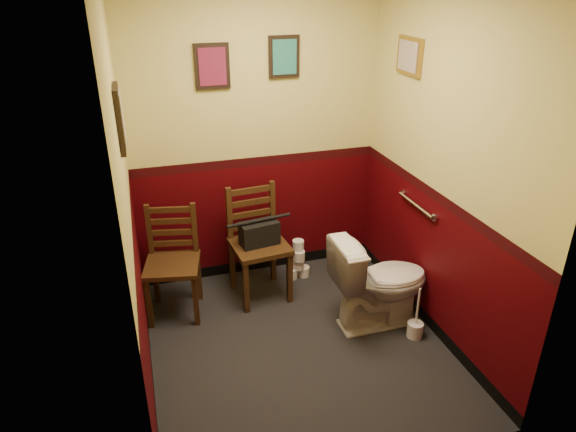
{
  "coord_description": "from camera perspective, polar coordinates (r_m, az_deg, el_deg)",
  "views": [
    {
      "loc": [
        -1.0,
        -3.02,
        2.62
      ],
      "look_at": [
        0.0,
        0.25,
        1.0
      ],
      "focal_mm": 32.0,
      "sensor_mm": 36.0,
      "label": 1
    }
  ],
  "objects": [
    {
      "name": "tp_stack",
      "position": [
        4.84,
        1.15,
        -5.13
      ],
      "size": [
        0.22,
        0.14,
        0.39
      ],
      "color": "silver",
      "rests_on": "floor"
    },
    {
      "name": "handbag",
      "position": [
        4.37,
        -3.21,
        -1.9
      ],
      "size": [
        0.35,
        0.21,
        0.24
      ],
      "rotation": [
        0.0,
        0.0,
        0.15
      ],
      "color": "black",
      "rests_on": "chair_right"
    },
    {
      "name": "wall_back",
      "position": [
        4.52,
        -3.56,
        8.96
      ],
      "size": [
        2.2,
        0.0,
        2.7
      ],
      "primitive_type": "cube",
      "rotation": [
        1.57,
        0.0,
        0.0
      ],
      "color": "#380207",
      "rests_on": "ground"
    },
    {
      "name": "wall_front",
      "position": [
        2.44,
        10.06,
        -6.51
      ],
      "size": [
        2.2,
        0.0,
        2.7
      ],
      "primitive_type": "cube",
      "rotation": [
        -1.57,
        0.0,
        0.0
      ],
      "color": "#380207",
      "rests_on": "ground"
    },
    {
      "name": "toilet_brush",
      "position": [
        4.28,
        13.93,
        -12.05
      ],
      "size": [
        0.13,
        0.13,
        0.45
      ],
      "color": "silver",
      "rests_on": "floor"
    },
    {
      "name": "floor",
      "position": [
        4.12,
        1.04,
        -14.13
      ],
      "size": [
        2.2,
        2.4,
        0.0
      ],
      "primitive_type": "cube",
      "color": "black",
      "rests_on": "ground"
    },
    {
      "name": "toilet",
      "position": [
        4.2,
        10.18,
        -7.24
      ],
      "size": [
        0.79,
        0.45,
        0.78
      ],
      "primitive_type": "imported",
      "rotation": [
        0.0,
        0.0,
        1.57
      ],
      "color": "white",
      "rests_on": "floor"
    },
    {
      "name": "framed_print_left",
      "position": [
        3.22,
        -18.19,
        10.25
      ],
      "size": [
        0.04,
        0.3,
        0.38
      ],
      "color": "black",
      "rests_on": "wall_left"
    },
    {
      "name": "wall_right",
      "position": [
        3.89,
        16.87,
        5.18
      ],
      "size": [
        0.0,
        2.4,
        2.7
      ],
      "primitive_type": "cube",
      "rotation": [
        1.57,
        0.0,
        -1.57
      ],
      "color": "#380207",
      "rests_on": "ground"
    },
    {
      "name": "framed_print_right",
      "position": [
        4.22,
        13.34,
        16.92
      ],
      "size": [
        0.04,
        0.34,
        0.28
      ],
      "color": "olive",
      "rests_on": "wall_right"
    },
    {
      "name": "grab_bar",
      "position": [
        4.22,
        14.04,
        1.2
      ],
      "size": [
        0.05,
        0.56,
        0.06
      ],
      "color": "silver",
      "rests_on": "wall_right"
    },
    {
      "name": "framed_print_back_b",
      "position": [
        4.43,
        -0.43,
        17.27
      ],
      "size": [
        0.26,
        0.04,
        0.34
      ],
      "color": "black",
      "rests_on": "wall_back"
    },
    {
      "name": "framed_print_back_a",
      "position": [
        4.31,
        -8.42,
        16.11
      ],
      "size": [
        0.28,
        0.04,
        0.36
      ],
      "color": "black",
      "rests_on": "wall_back"
    },
    {
      "name": "wall_left",
      "position": [
        3.28,
        -17.37,
        1.35
      ],
      "size": [
        0.0,
        2.4,
        2.7
      ],
      "primitive_type": "cube",
      "rotation": [
        1.57,
        0.0,
        1.57
      ],
      "color": "#380207",
      "rests_on": "ground"
    },
    {
      "name": "chair_right",
      "position": [
        4.47,
        -3.36,
        -3.09
      ],
      "size": [
        0.51,
        0.51,
        0.99
      ],
      "rotation": [
        0.0,
        0.0,
        0.1
      ],
      "color": "#3F2713",
      "rests_on": "floor"
    },
    {
      "name": "chair_left",
      "position": [
        4.35,
        -12.68,
        -5.06
      ],
      "size": [
        0.51,
        0.51,
        0.93
      ],
      "rotation": [
        0.0,
        0.0,
        -0.2
      ],
      "color": "#3F2713",
      "rests_on": "floor"
    }
  ]
}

